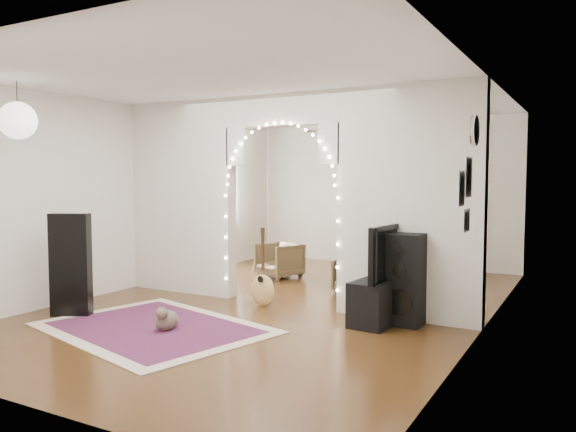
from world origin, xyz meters
The scene contains 25 objects.
floor centered at (0.00, 0.00, 0.00)m, with size 7.50×7.50×0.00m, color black.
ceiling centered at (0.00, 0.00, 2.70)m, with size 5.00×7.50×0.02m, color white.
wall_back centered at (0.00, 3.75, 1.35)m, with size 5.00×0.02×2.70m, color silver.
wall_front centered at (0.00, -3.75, 1.35)m, with size 5.00×0.02×2.70m, color silver.
wall_left centered at (-2.50, 0.00, 1.35)m, with size 0.02×7.50×2.70m, color silver.
wall_right centered at (2.50, 0.00, 1.35)m, with size 0.02×7.50×2.70m, color silver.
divider_wall centered at (0.00, 0.00, 1.42)m, with size 5.00×0.20×2.70m.
fairy_lights centered at (0.00, -0.13, 1.55)m, with size 1.64×0.04×1.60m, color #FFEABF, non-canonical shape.
window centered at (-2.47, 1.80, 1.50)m, with size 0.04×1.20×1.40m, color white.
wall_clock centered at (2.48, -0.60, 2.10)m, with size 0.31×0.31×0.03m, color white.
picture_frames centered at (2.48, -1.00, 1.50)m, with size 0.02×0.50×0.70m, color white, non-canonical shape.
paper_lantern centered at (-1.90, -2.40, 2.25)m, with size 0.40×0.40×0.40m, color white.
ceiling_fan centered at (0.00, 2.00, 2.40)m, with size 1.10×1.10×0.30m, color gold, non-canonical shape.
area_rug centered at (-0.65, -1.73, 0.01)m, with size 2.40×1.80×0.02m, color maroon.
guitar_case centered at (-1.89, -1.77, 0.61)m, with size 0.47×0.16×1.22m, color black.
acoustic_guitar centered at (-0.16, -0.25, 0.37)m, with size 0.36×0.22×0.85m.
tabby_cat centered at (-0.46, -1.74, 0.12)m, with size 0.28×0.46×0.30m.
floor_speaker centered at (1.70, -0.25, 0.51)m, with size 0.41×0.37×1.02m.
media_console centered at (1.43, -0.25, 0.25)m, with size 0.40×1.00×0.50m, color black.
tv centered at (1.43, -0.25, 0.81)m, with size 1.07×0.14×0.62m, color black.
bookcase centered at (0.16, 3.50, 0.79)m, with size 1.53×0.39×1.57m, color beige.
dining_table centered at (0.49, 2.48, 0.68)m, with size 1.34×1.02×0.76m.
flower_vase centered at (0.49, 2.48, 0.85)m, with size 0.18×0.18×0.19m, color silver.
dining_chair_left centered at (-1.00, 1.64, 0.28)m, with size 0.61×0.63×0.57m, color brown.
dining_chair_right centered at (0.52, 1.13, 0.24)m, with size 0.51×0.53×0.48m, color brown.
Camera 1 is at (3.54, -6.29, 1.65)m, focal length 35.00 mm.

